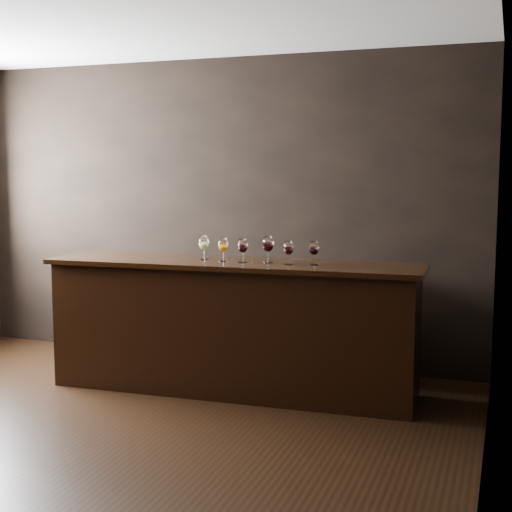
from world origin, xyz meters
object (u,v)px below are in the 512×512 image
(glass_white, at_px, (204,243))
(glass_red_c, at_px, (289,248))
(glass_red_b, at_px, (268,245))
(glass_red_a, at_px, (243,246))
(glass_amber, at_px, (223,246))
(bar_counter, at_px, (233,329))
(back_bar_shelf, at_px, (209,312))
(glass_red_d, at_px, (314,249))

(glass_white, relative_size, glass_red_c, 1.08)
(glass_red_b, xyz_separation_m, glass_red_c, (0.18, -0.05, -0.02))
(glass_red_a, bearing_deg, glass_amber, 178.90)
(glass_amber, bearing_deg, bar_counter, 21.71)
(bar_counter, bearing_deg, glass_white, 171.24)
(glass_white, bearing_deg, glass_red_b, -1.30)
(back_bar_shelf, height_order, glass_amber, glass_amber)
(glass_white, xyz_separation_m, glass_red_b, (0.56, -0.01, 0.01))
(bar_counter, relative_size, glass_amber, 15.64)
(glass_red_b, distance_m, glass_red_d, 0.37)
(glass_white, height_order, glass_red_b, glass_red_b)
(glass_red_a, xyz_separation_m, glass_red_c, (0.38, -0.00, -0.00))
(glass_red_c, bearing_deg, bar_counter, 175.99)
(glass_amber, relative_size, glass_red_a, 1.00)
(glass_red_b, bearing_deg, bar_counter, -176.66)
(glass_red_a, bearing_deg, glass_red_b, 13.85)
(glass_red_a, xyz_separation_m, glass_red_b, (0.19, 0.05, 0.02))
(back_bar_shelf, relative_size, glass_red_a, 14.45)
(bar_counter, distance_m, glass_amber, 0.68)
(glass_red_d, bearing_deg, glass_red_b, 179.70)
(glass_amber, distance_m, glass_red_a, 0.17)
(glass_red_a, distance_m, glass_red_d, 0.57)
(glass_amber, xyz_separation_m, glass_red_b, (0.36, 0.04, 0.02))
(glass_amber, relative_size, glass_red_d, 1.01)
(glass_white, relative_size, glass_red_b, 0.94)
(bar_counter, distance_m, glass_red_a, 0.68)
(bar_counter, xyz_separation_m, glass_white, (-0.26, 0.03, 0.68))
(back_bar_shelf, xyz_separation_m, glass_red_a, (0.60, -0.72, 0.70))
(glass_amber, relative_size, glass_red_c, 1.01)
(back_bar_shelf, bearing_deg, glass_red_d, -29.89)
(glass_white, distance_m, glass_red_d, 0.93)
(bar_counter, xyz_separation_m, glass_red_a, (0.10, -0.03, 0.68))
(glass_amber, distance_m, glass_red_c, 0.55)
(glass_white, height_order, glass_red_a, glass_white)
(bar_counter, distance_m, back_bar_shelf, 0.86)
(glass_red_a, distance_m, glass_red_c, 0.38)
(glass_red_d, bearing_deg, glass_amber, -176.66)
(back_bar_shelf, distance_m, glass_red_a, 1.17)
(back_bar_shelf, relative_size, glass_red_d, 14.68)
(glass_red_c, bearing_deg, glass_amber, 179.41)
(glass_amber, distance_m, glass_red_d, 0.74)
(glass_amber, height_order, glass_red_c, glass_amber)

